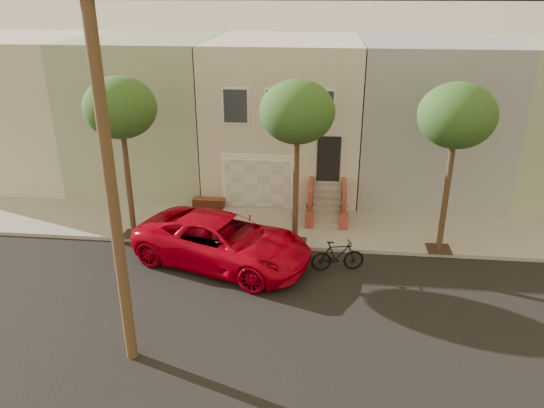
# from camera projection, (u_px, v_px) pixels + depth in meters

# --- Properties ---
(ground) EXTENTS (90.00, 90.00, 0.00)m
(ground) POSITION_uv_depth(u_px,v_px,m) (256.00, 298.00, 16.94)
(ground) COLOR black
(ground) RESTS_ON ground
(sidewalk) EXTENTS (40.00, 3.70, 0.15)m
(sidewalk) POSITION_uv_depth(u_px,v_px,m) (273.00, 227.00, 21.82)
(sidewalk) COLOR gray
(sidewalk) RESTS_ON ground
(house_row) EXTENTS (33.10, 11.70, 7.00)m
(house_row) POSITION_uv_depth(u_px,v_px,m) (286.00, 112.00, 25.80)
(house_row) COLOR #BCB4A0
(house_row) RESTS_ON sidewalk
(tree_left) EXTENTS (2.70, 2.57, 6.30)m
(tree_left) POSITION_uv_depth(u_px,v_px,m) (120.00, 109.00, 19.04)
(tree_left) COLOR #2D2116
(tree_left) RESTS_ON sidewalk
(tree_mid) EXTENTS (2.70, 2.57, 6.30)m
(tree_mid) POSITION_uv_depth(u_px,v_px,m) (297.00, 113.00, 18.39)
(tree_mid) COLOR #2D2116
(tree_mid) RESTS_ON sidewalk
(tree_right) EXTENTS (2.70, 2.57, 6.30)m
(tree_right) POSITION_uv_depth(u_px,v_px,m) (457.00, 117.00, 17.85)
(tree_right) COLOR #2D2116
(tree_right) RESTS_ON sidewalk
(pickup_truck) EXTENTS (7.12, 4.93, 1.81)m
(pickup_truck) POSITION_uv_depth(u_px,v_px,m) (223.00, 241.00, 18.77)
(pickup_truck) COLOR #BC0017
(pickup_truck) RESTS_ON ground
(motorcycle) EXTENTS (1.98, 0.91, 1.15)m
(motorcycle) POSITION_uv_depth(u_px,v_px,m) (338.00, 256.00, 18.43)
(motorcycle) COLOR black
(motorcycle) RESTS_ON ground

